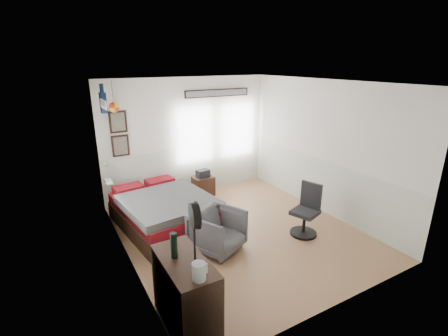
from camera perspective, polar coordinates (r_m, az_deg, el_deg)
The scene contains 12 objects.
ground_plane at distance 6.18m, azimuth 2.68°, elevation -11.11°, with size 4.00×4.50×0.01m, color #9D6E45.
room_shell at distance 5.68m, azimuth 1.25°, elevation 3.87°, with size 4.02×4.52×2.71m.
wall_decor at distance 6.80m, azimuth -14.18°, elevation 9.94°, with size 3.55×1.32×1.44m.
bed at distance 6.28m, azimuth -10.58°, elevation -7.53°, with size 1.68×2.21×0.66m.
dresser at distance 4.09m, azimuth -6.77°, elevation -21.02°, with size 0.48×1.00×0.90m, color #321D13.
armchair at distance 5.48m, azimuth -1.15°, elevation -10.97°, with size 0.75×0.77×0.70m, color slate.
nightstand at distance 7.65m, azimuth -3.67°, elevation -3.17°, with size 0.46×0.37×0.46m, color #321D13.
task_chair at distance 6.12m, azimuth 14.25°, elevation -7.84°, with size 0.54×0.54×0.96m.
kettle at distance 3.47m, azimuth -4.42°, elevation -17.68°, with size 0.17×0.15×0.19m.
bottle at distance 3.79m, azimuth -8.78°, elevation -13.30°, with size 0.08×0.08×0.31m, color black.
stand_fan at distance 3.47m, azimuth -5.19°, elevation -8.51°, with size 0.13×0.30×0.74m.
black_bag at distance 7.54m, azimuth -3.72°, elevation -0.94°, with size 0.29×0.19×0.17m, color black.
Camera 1 is at (-2.89, -4.54, 3.04)m, focal length 26.00 mm.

